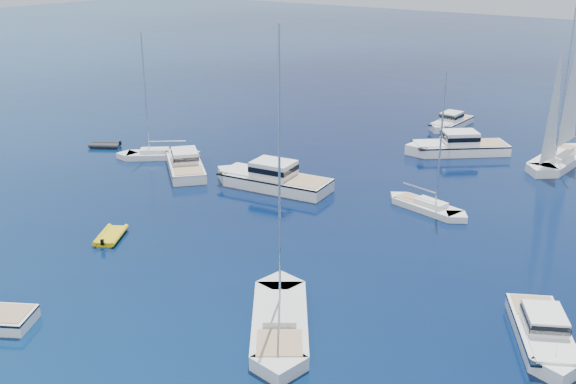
% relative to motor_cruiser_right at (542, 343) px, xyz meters
% --- Properties ---
extents(ground, '(400.00, 400.00, 0.00)m').
position_rel_motor_cruiser_right_xyz_m(ground, '(-19.91, -17.38, 0.00)').
color(ground, navy).
rests_on(ground, ground).
extents(motor_cruiser_right, '(7.00, 9.51, 2.44)m').
position_rel_motor_cruiser_right_xyz_m(motor_cruiser_right, '(0.00, 0.00, 0.00)').
color(motor_cruiser_right, white).
rests_on(motor_cruiser_right, ground).
extents(motor_cruiser_centre, '(12.88, 5.53, 3.27)m').
position_rel_motor_cruiser_right_xyz_m(motor_cruiser_centre, '(-28.73, 11.91, 0.00)').
color(motor_cruiser_centre, white).
rests_on(motor_cruiser_centre, ground).
extents(motor_cruiser_far_l, '(10.17, 9.26, 2.77)m').
position_rel_motor_cruiser_right_xyz_m(motor_cruiser_far_l, '(-38.75, 10.77, 0.00)').
color(motor_cruiser_far_l, white).
rests_on(motor_cruiser_far_l, ground).
extents(motor_cruiser_distant, '(11.39, 10.66, 3.14)m').
position_rel_motor_cruiser_right_xyz_m(motor_cruiser_distant, '(-19.23, 32.50, 0.00)').
color(motor_cruiser_distant, white).
rests_on(motor_cruiser_distant, ground).
extents(motor_cruiser_horizon, '(2.91, 9.04, 2.36)m').
position_rel_motor_cruiser_right_xyz_m(motor_cruiser_horizon, '(-24.47, 42.70, 0.00)').
color(motor_cruiser_horizon, silver).
rests_on(motor_cruiser_horizon, ground).
extents(sailboat_mid_r, '(9.97, 11.88, 18.23)m').
position_rel_motor_cruiser_right_xyz_m(sailboat_mid_r, '(-13.08, -7.55, 0.00)').
color(sailboat_mid_r, silver).
rests_on(sailboat_mid_r, ground).
extents(sailboat_mid_l, '(8.62, 7.81, 13.60)m').
position_rel_motor_cruiser_right_xyz_m(sailboat_mid_l, '(-44.10, 12.21, 0.00)').
color(sailboat_mid_l, silver).
rests_on(sailboat_mid_l, ground).
extents(sailboat_centre, '(8.82, 4.02, 12.55)m').
position_rel_motor_cruiser_right_xyz_m(sailboat_centre, '(-14.41, 15.16, 0.00)').
color(sailboat_centre, white).
rests_on(sailboat_centre, ground).
extents(sailboat_sails_r, '(4.33, 13.38, 19.36)m').
position_rel_motor_cruiser_right_xyz_m(sailboat_sails_r, '(-9.18, 35.20, 0.00)').
color(sailboat_sails_r, white).
rests_on(sailboat_sails_r, ground).
extents(tender_yellow, '(3.78, 4.34, 0.95)m').
position_rel_motor_cruiser_right_xyz_m(tender_yellow, '(-31.49, -4.81, 0.00)').
color(tender_yellow, '#D5BB0C').
rests_on(tender_yellow, ground).
extents(tender_grey_far, '(4.00, 3.49, 0.95)m').
position_rel_motor_cruiser_right_xyz_m(tender_grey_far, '(-51.84, 11.47, 0.00)').
color(tender_grey_far, black).
rests_on(tender_grey_far, ground).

